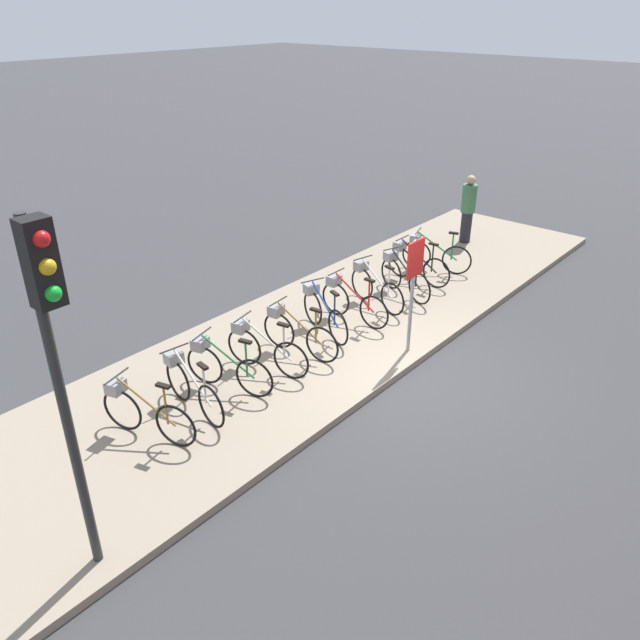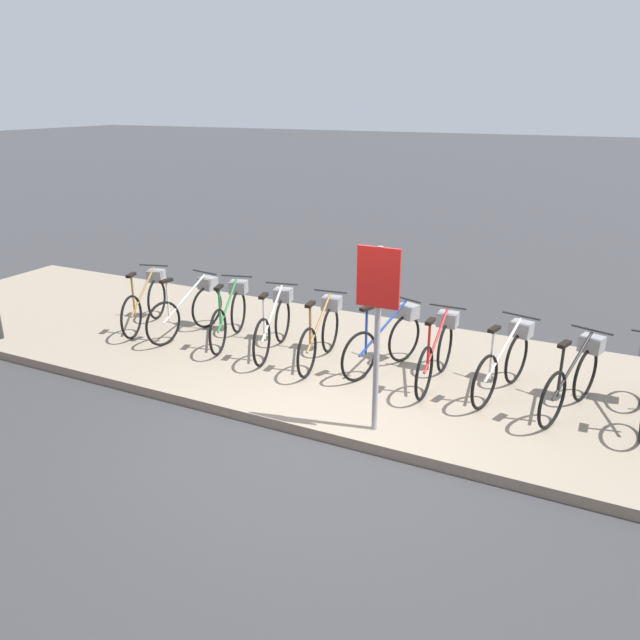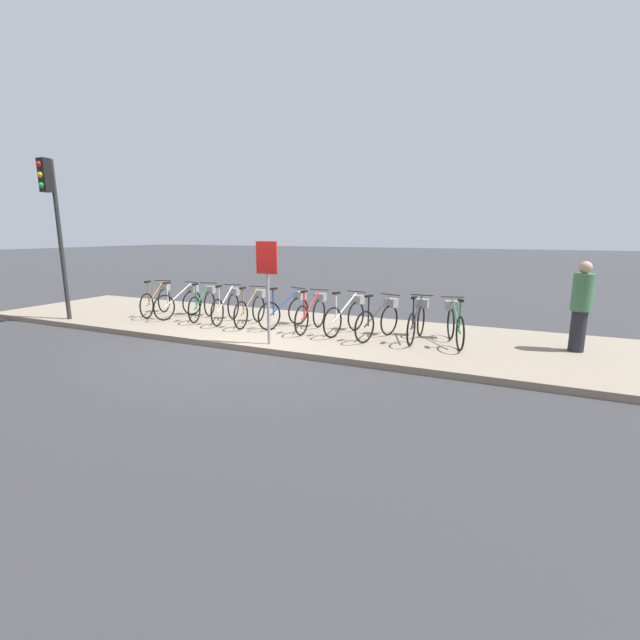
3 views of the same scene
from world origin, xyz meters
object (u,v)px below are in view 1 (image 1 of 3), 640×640
at_px(pedestrian, 468,208).
at_px(parked_bicycle_10, 432,252).
at_px(parked_bicycle_3, 262,346).
at_px(parked_bicycle_9, 414,262).
at_px(parked_bicycle_5, 322,310).
at_px(traffic_light, 53,338).
at_px(parked_bicycle_4, 295,330).
at_px(parked_bicycle_6, 350,299).
at_px(parked_bicycle_0, 142,410).
at_px(parked_bicycle_8, 402,275).
at_px(parked_bicycle_2, 223,364).
at_px(parked_bicycle_1, 190,384).
at_px(parked_bicycle_7, 374,285).
at_px(sign_post, 414,277).

bearing_deg(pedestrian, parked_bicycle_10, -170.79).
bearing_deg(parked_bicycle_3, parked_bicycle_9, 1.37).
distance_m(parked_bicycle_5, traffic_light, 6.07).
distance_m(parked_bicycle_4, parked_bicycle_6, 1.54).
bearing_deg(parked_bicycle_0, parked_bicycle_8, -0.68).
height_order(parked_bicycle_9, parked_bicycle_10, same).
height_order(parked_bicycle_2, parked_bicycle_3, same).
bearing_deg(parked_bicycle_3, parked_bicycle_1, 179.67).
bearing_deg(parked_bicycle_7, sign_post, -124.71).
bearing_deg(parked_bicycle_7, parked_bicycle_10, 1.20).
height_order(parked_bicycle_2, parked_bicycle_10, same).
bearing_deg(parked_bicycle_5, parked_bicycle_8, -4.48).
height_order(parked_bicycle_1, parked_bicycle_6, same).
bearing_deg(sign_post, parked_bicycle_4, 132.88).
bearing_deg(traffic_light, parked_bicycle_4, 17.57).
bearing_deg(parked_bicycle_10, parked_bicycle_8, -172.67).
relative_size(parked_bicycle_5, parked_bicycle_9, 0.95).
relative_size(parked_bicycle_3, sign_post, 0.76).
height_order(parked_bicycle_3, sign_post, sign_post).
height_order(parked_bicycle_9, traffic_light, traffic_light).
bearing_deg(sign_post, parked_bicycle_6, 80.33).
bearing_deg(parked_bicycle_1, sign_post, -22.67).
distance_m(parked_bicycle_1, sign_post, 3.84).
distance_m(parked_bicycle_7, pedestrian, 4.33).
xyz_separation_m(parked_bicycle_6, traffic_light, (-6.07, -1.49, 2.29)).
bearing_deg(parked_bicycle_9, sign_post, -148.60).
relative_size(parked_bicycle_6, traffic_light, 0.40).
bearing_deg(traffic_light, parked_bicycle_2, 26.63).
bearing_deg(parked_bicycle_10, parked_bicycle_6, -178.06).
bearing_deg(parked_bicycle_5, parked_bicycle_10, 0.14).
bearing_deg(traffic_light, parked_bicycle_5, 16.36).
bearing_deg(pedestrian, parked_bicycle_5, -176.53).
relative_size(parked_bicycle_1, parked_bicycle_7, 1.02).
height_order(parked_bicycle_4, sign_post, sign_post).
bearing_deg(pedestrian, parked_bicycle_0, -177.30).
bearing_deg(parked_bicycle_8, parked_bicycle_2, 178.48).
relative_size(parked_bicycle_7, traffic_light, 0.39).
bearing_deg(parked_bicycle_0, pedestrian, 2.70).
height_order(parked_bicycle_4, parked_bicycle_6, same).
distance_m(pedestrian, sign_post, 5.67).
height_order(parked_bicycle_2, parked_bicycle_6, same).
relative_size(parked_bicycle_6, pedestrian, 0.93).
distance_m(parked_bicycle_0, parked_bicycle_9, 6.77).
bearing_deg(parked_bicycle_2, parked_bicycle_6, -0.74).
height_order(parked_bicycle_9, pedestrian, pedestrian).
distance_m(parked_bicycle_0, parked_bicycle_8, 6.05).
relative_size(parked_bicycle_3, parked_bicycle_6, 0.98).
bearing_deg(parked_bicycle_2, parked_bicycle_8, -1.52).
relative_size(parked_bicycle_1, parked_bicycle_10, 1.04).
xyz_separation_m(parked_bicycle_4, parked_bicycle_9, (3.81, 0.15, 0.00)).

